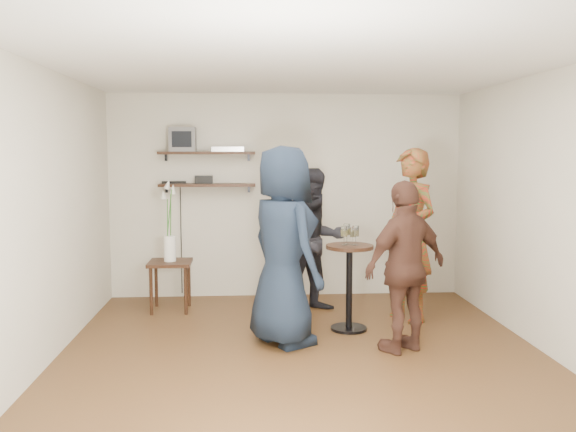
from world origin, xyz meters
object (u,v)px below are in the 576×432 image
at_px(crt_monitor, 183,139).
at_px(person_plaid, 410,235).
at_px(person_brown, 406,267).
at_px(drinks_table, 349,276).
at_px(side_table, 170,269).
at_px(dvd_deck, 228,149).
at_px(radio, 204,180).
at_px(person_navy, 283,246).
at_px(person_dark, 315,240).

bearing_deg(crt_monitor, person_plaid, -23.49).
relative_size(crt_monitor, person_brown, 0.20).
relative_size(crt_monitor, drinks_table, 0.36).
height_order(side_table, person_brown, person_brown).
bearing_deg(dvd_deck, radio, 180.00).
height_order(crt_monitor, person_navy, crt_monitor).
distance_m(crt_monitor, person_navy, 2.45).
distance_m(person_plaid, person_navy, 1.65).
bearing_deg(dvd_deck, person_brown, -52.38).
height_order(radio, person_brown, person_brown).
relative_size(crt_monitor, person_navy, 0.17).
distance_m(person_dark, person_brown, 1.64).
height_order(crt_monitor, person_brown, crt_monitor).
relative_size(dvd_deck, radio, 1.82).
xyz_separation_m(side_table, person_navy, (1.25, -1.33, 0.47)).
xyz_separation_m(person_plaid, person_brown, (-0.33, -1.08, -0.15)).
height_order(dvd_deck, radio, dvd_deck).
relative_size(dvd_deck, person_dark, 0.24).
distance_m(radio, person_navy, 2.17).
bearing_deg(drinks_table, crt_monitor, 141.18).
relative_size(radio, person_plaid, 0.12).
bearing_deg(side_table, person_dark, -4.84).
height_order(crt_monitor, drinks_table, crt_monitor).
bearing_deg(radio, person_dark, -28.33).
xyz_separation_m(person_plaid, person_navy, (-1.45, -0.77, 0.01)).
xyz_separation_m(person_dark, person_navy, (-0.44, -1.19, 0.12)).
distance_m(side_table, person_plaid, 2.80).
xyz_separation_m(crt_monitor, person_dark, (1.58, -0.71, -1.18)).
bearing_deg(person_plaid, radio, -141.94).
relative_size(dvd_deck, person_plaid, 0.21).
height_order(crt_monitor, radio, crt_monitor).
bearing_deg(person_navy, side_table, 13.37).
distance_m(drinks_table, person_dark, 0.86).
bearing_deg(person_dark, drinks_table, -90.00).
bearing_deg(crt_monitor, drinks_table, -38.82).
xyz_separation_m(side_table, person_dark, (1.69, -0.14, 0.35)).
bearing_deg(person_brown, dvd_deck, -81.84).
height_order(dvd_deck, person_brown, dvd_deck).
distance_m(dvd_deck, person_brown, 2.99).
relative_size(crt_monitor, person_dark, 0.19).
bearing_deg(dvd_deck, drinks_table, -48.98).
xyz_separation_m(radio, person_brown, (2.00, -2.21, -0.71)).
bearing_deg(person_navy, crt_monitor, 0.97).
xyz_separation_m(dvd_deck, drinks_table, (1.30, -1.49, -1.32)).
bearing_deg(person_dark, dvd_deck, 125.44).
relative_size(dvd_deck, drinks_table, 0.44).
distance_m(drinks_table, person_plaid, 0.90).
xyz_separation_m(crt_monitor, drinks_table, (1.85, -1.49, -1.44)).
relative_size(person_dark, person_navy, 0.87).
xyz_separation_m(dvd_deck, person_plaid, (2.03, -1.13, -0.94)).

